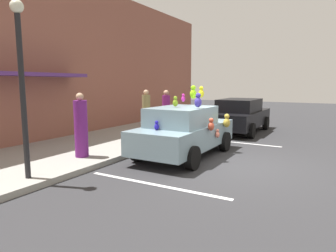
% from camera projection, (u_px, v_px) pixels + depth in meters
% --- Properties ---
extents(ground_plane, '(60.00, 60.00, 0.00)m').
position_uv_depth(ground_plane, '(233.00, 165.00, 8.40)').
color(ground_plane, '#2D2D30').
extents(sidewalk, '(24.00, 4.00, 0.15)m').
position_uv_depth(sidewalk, '(98.00, 144.00, 10.84)').
color(sidewalk, gray).
rests_on(sidewalk, ground).
extents(storefront_building, '(24.00, 1.25, 6.40)m').
position_uv_depth(storefront_building, '(53.00, 58.00, 11.44)').
color(storefront_building, brown).
rests_on(storefront_building, ground).
extents(parking_stripe_front, '(0.12, 3.60, 0.01)m').
position_uv_depth(parking_stripe_front, '(233.00, 142.00, 11.60)').
color(parking_stripe_front, silver).
rests_on(parking_stripe_front, ground).
extents(parking_stripe_rear, '(0.12, 3.60, 0.01)m').
position_uv_depth(parking_stripe_rear, '(155.00, 185.00, 6.74)').
color(parking_stripe_rear, silver).
rests_on(parking_stripe_rear, ground).
extents(plush_covered_car, '(4.13, 2.06, 2.19)m').
position_uv_depth(plush_covered_car, '(184.00, 131.00, 9.30)').
color(plush_covered_car, gray).
rests_on(plush_covered_car, ground).
extents(parked_sedan_behind, '(4.44, 1.96, 1.54)m').
position_uv_depth(parked_sedan_behind, '(240.00, 115.00, 13.86)').
color(parked_sedan_behind, black).
rests_on(parked_sedan_behind, ground).
extents(teddy_bear_on_sidewalk, '(0.40, 0.33, 0.76)m').
position_uv_depth(teddy_bear_on_sidewalk, '(160.00, 128.00, 11.97)').
color(teddy_bear_on_sidewalk, '#9E723D').
rests_on(teddy_bear_on_sidewalk, sidewalk).
extents(street_lamp_post, '(0.28, 0.28, 3.83)m').
position_uv_depth(street_lamp_post, '(21.00, 72.00, 6.43)').
color(street_lamp_post, black).
rests_on(street_lamp_post, sidewalk).
extents(pedestrian_near_shopfront, '(0.34, 0.34, 1.84)m').
position_uv_depth(pedestrian_near_shopfront, '(146.00, 114.00, 12.41)').
color(pedestrian_near_shopfront, olive).
rests_on(pedestrian_near_shopfront, sidewalk).
extents(pedestrian_walking_past, '(0.38, 0.38, 1.79)m').
position_uv_depth(pedestrian_walking_past, '(166.00, 110.00, 14.20)').
color(pedestrian_walking_past, '#7D206C').
rests_on(pedestrian_walking_past, sidewalk).
extents(pedestrian_by_lamp, '(0.38, 0.38, 1.84)m').
position_uv_depth(pedestrian_by_lamp, '(81.00, 128.00, 8.59)').
color(pedestrian_by_lamp, '#671F72').
rests_on(pedestrian_by_lamp, sidewalk).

